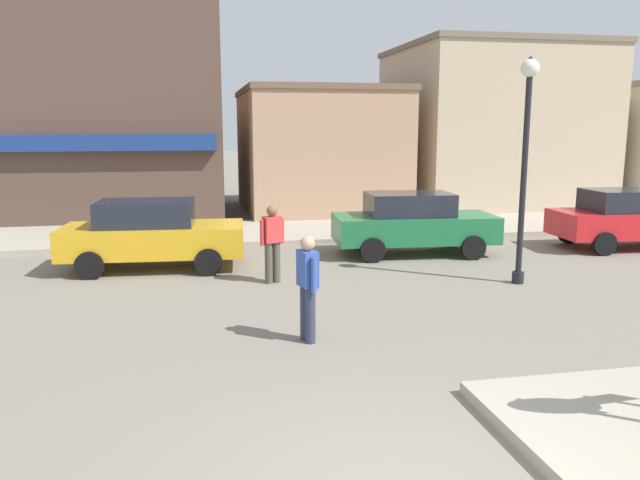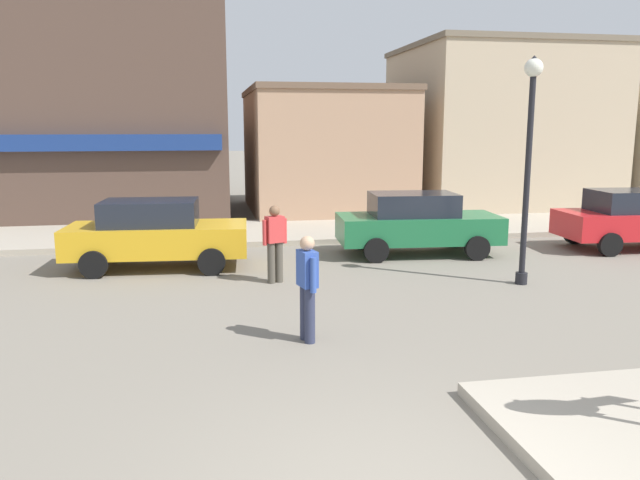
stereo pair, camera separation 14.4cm
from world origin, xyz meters
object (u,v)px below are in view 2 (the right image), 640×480
object	(u,v)px
lamp_post	(530,138)
parked_car_nearest	(156,233)
pedestrian_crossing_near	(307,285)
parked_car_third	(636,218)
pedestrian_crossing_far	(275,241)
parked_car_second	(417,223)

from	to	relation	value
lamp_post	parked_car_nearest	world-z (taller)	lamp_post
pedestrian_crossing_near	parked_car_nearest	bearing A→B (deg)	115.11
parked_car_third	pedestrian_crossing_far	size ratio (longest dim) A/B	2.55
parked_car_nearest	parked_car_third	size ratio (longest dim) A/B	1.00
parked_car_second	parked_car_third	bearing A→B (deg)	-3.41
lamp_post	parked_car_third	size ratio (longest dim) A/B	1.11
parked_car_nearest	parked_car_third	xyz separation A→B (m)	(12.24, 0.04, 0.00)
lamp_post	parked_car_second	bearing A→B (deg)	108.97
parked_car_nearest	pedestrian_crossing_near	xyz separation A→B (m)	(2.57, -5.49, 0.06)
lamp_post	pedestrian_crossing_near	world-z (taller)	lamp_post
lamp_post	pedestrian_crossing_near	size ratio (longest dim) A/B	2.82
parked_car_nearest	pedestrian_crossing_near	size ratio (longest dim) A/B	2.55
parked_car_nearest	pedestrian_crossing_near	bearing A→B (deg)	-64.89
pedestrian_crossing_near	parked_car_third	bearing A→B (deg)	29.75
parked_car_second	parked_car_third	xyz separation A→B (m)	(5.91, -0.35, 0.00)
parked_car_second	pedestrian_crossing_near	size ratio (longest dim) A/B	2.56
parked_car_third	pedestrian_crossing_near	bearing A→B (deg)	-150.25
parked_car_nearest	parked_car_second	distance (m)	6.35
lamp_post	pedestrian_crossing_far	bearing A→B (deg)	168.16
lamp_post	parked_car_third	distance (m)	6.00
lamp_post	parked_car_nearest	size ratio (longest dim) A/B	1.11
parked_car_second	parked_car_third	distance (m)	5.92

